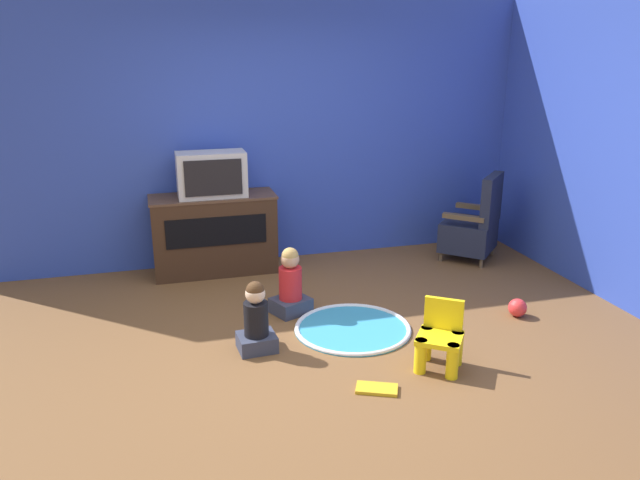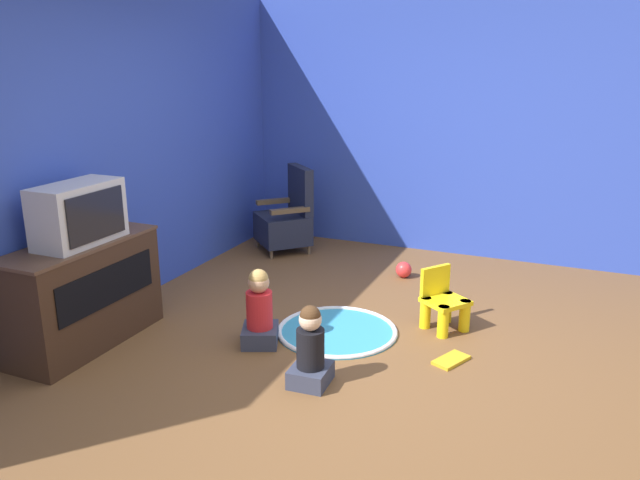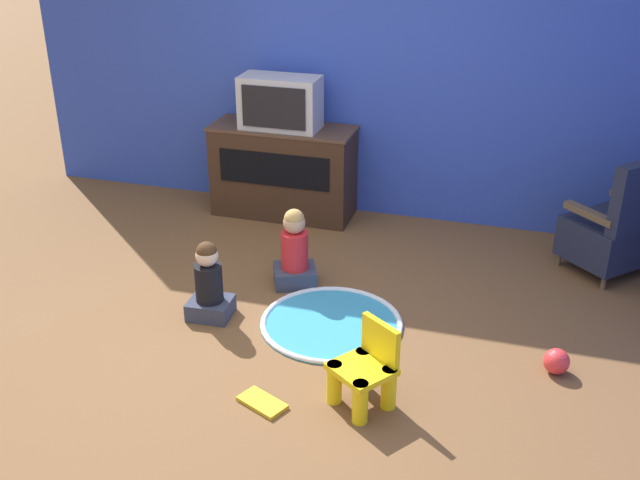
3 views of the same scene
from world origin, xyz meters
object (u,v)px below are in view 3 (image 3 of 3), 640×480
Objects in this scene: black_armchair at (615,229)px; book at (262,403)px; child_watching_left at (295,252)px; tv_cabinet at (283,170)px; child_watching_center at (209,285)px; toy_ball at (556,361)px; television at (280,103)px; yellow_kid_chair at (365,373)px.

book is at bearing 3.08° from black_armchair.
child_watching_left reaches higher than book.
black_armchair reaches higher than tv_cabinet.
child_watching_left is 1.88× the size of book.
child_watching_left is 1.43m from book.
tv_cabinet is 2.22× the size of child_watching_center.
child_watching_center is 3.54× the size of toy_ball.
television is 1.19× the size of child_watching_center.
toy_ball is 1.76m from book.
television reaches higher than book.
black_armchair is at bearing -7.29° from tv_cabinet.
child_watching_left is (0.50, -1.15, -0.75)m from television.
tv_cabinet is at bearing -49.02° from book.
child_watching_center is at bearing -86.60° from television.
tv_cabinet is 2.53× the size of yellow_kid_chair.
television is 3.06m from toy_ball.
yellow_kid_chair is (-1.38, -2.05, -0.16)m from black_armchair.
tv_cabinet is at bearing 89.37° from child_watching_left.
book is (0.27, -1.39, -0.24)m from child_watching_left.
toy_ball is at bearing -128.80° from book.
toy_ball is (1.84, -0.59, -0.18)m from child_watching_left.
television is 2.10× the size of book.
child_watching_left is 0.72m from child_watching_center.
black_armchair is 2.97m from book.
tv_cabinet is 2.09× the size of child_watching_left.
black_armchair is at bearing -106.37° from book.
book is at bearing -73.28° from tv_cabinet.
toy_ball is at bearing 66.30° from yellow_kid_chair.
black_armchair is (2.69, -0.34, -0.05)m from tv_cabinet.
black_armchair is 2.47m from yellow_kid_chair.
book is at bearing -125.49° from yellow_kid_chair.
black_armchair is 2.35m from child_watching_left.
child_watching_center is 1.76× the size of book.
yellow_kid_chair is at bearing 9.83° from black_armchair.
tv_cabinet is 2.74m from yellow_kid_chair.
yellow_kid_chair is 1.20m from toy_ball.
tv_cabinet reaches higher than yellow_kid_chair.
book is at bearing -102.42° from child_watching_left.
tv_cabinet is 1.80m from child_watching_center.
television is 1.91m from child_watching_center.
television reaches higher than child_watching_center.
yellow_kid_chair is at bearing -61.18° from tv_cabinet.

